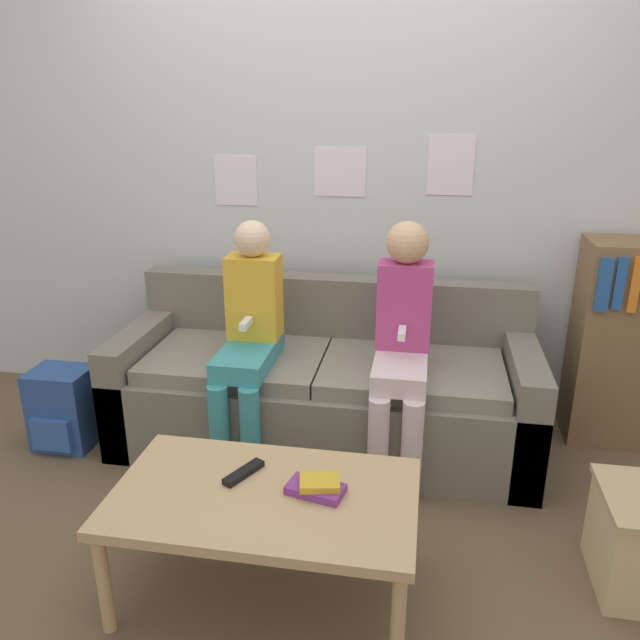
# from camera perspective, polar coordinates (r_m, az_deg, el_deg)

# --- Properties ---
(ground_plane) EXTENTS (10.00, 10.00, 0.00)m
(ground_plane) POSITION_cam_1_polar(r_m,az_deg,el_deg) (2.81, -1.32, -15.76)
(ground_plane) COLOR brown
(wall_back) EXTENTS (8.00, 0.06, 2.60)m
(wall_back) POSITION_cam_1_polar(r_m,az_deg,el_deg) (3.27, 1.91, 13.89)
(wall_back) COLOR silver
(wall_back) RESTS_ON ground_plane
(couch) EXTENTS (1.99, 0.76, 0.77)m
(couch) POSITION_cam_1_polar(r_m,az_deg,el_deg) (3.09, 0.43, -6.37)
(couch) COLOR #6B665B
(couch) RESTS_ON ground_plane
(coffee_table) EXTENTS (1.00, 0.58, 0.40)m
(coffee_table) POSITION_cam_1_polar(r_m,az_deg,el_deg) (2.16, -5.09, -16.33)
(coffee_table) COLOR tan
(coffee_table) RESTS_ON ground_plane
(person_left) EXTENTS (0.24, 0.53, 1.11)m
(person_left) POSITION_cam_1_polar(r_m,az_deg,el_deg) (2.86, -6.53, -1.14)
(person_left) COLOR teal
(person_left) RESTS_ON ground_plane
(person_right) EXTENTS (0.24, 0.53, 1.13)m
(person_right) POSITION_cam_1_polar(r_m,az_deg,el_deg) (2.75, 7.52, -1.57)
(person_right) COLOR silver
(person_right) RESTS_ON ground_plane
(tv_remote) EXTENTS (0.11, 0.17, 0.02)m
(tv_remote) POSITION_cam_1_polar(r_m,az_deg,el_deg) (2.22, -6.99, -13.67)
(tv_remote) COLOR black
(tv_remote) RESTS_ON coffee_table
(book_stack) EXTENTS (0.20, 0.14, 0.05)m
(book_stack) POSITION_cam_1_polar(r_m,az_deg,el_deg) (2.11, -0.28, -15.00)
(book_stack) COLOR #7A3389
(book_stack) RESTS_ON coffee_table
(bookshelf) EXTENTS (0.43, 0.33, 1.01)m
(bookshelf) POSITION_cam_1_polar(r_m,az_deg,el_deg) (3.35, 25.77, -1.91)
(bookshelf) COLOR brown
(bookshelf) RESTS_ON ground_plane
(backpack) EXTENTS (0.28, 0.26, 0.40)m
(backpack) POSITION_cam_1_polar(r_m,az_deg,el_deg) (3.32, -22.41, -7.51)
(backpack) COLOR #284789
(backpack) RESTS_ON ground_plane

